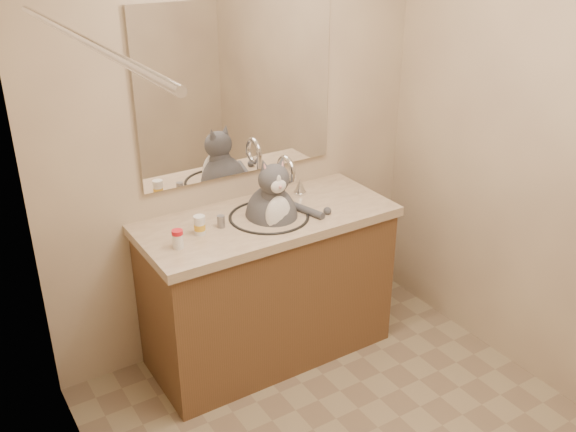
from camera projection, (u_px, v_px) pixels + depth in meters
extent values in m
cube|color=#C9B694|center=(238.00, 136.00, 3.38)|extent=(2.20, 0.01, 2.40)
cube|color=#C9B694|center=(107.00, 312.00, 1.88)|extent=(0.01, 2.50, 2.40)
cube|color=brown|center=(268.00, 290.00, 3.50)|extent=(1.30, 0.55, 0.80)
cube|color=#C8B18F|center=(267.00, 220.00, 3.31)|extent=(1.34, 0.59, 0.05)
torus|color=black|center=(269.00, 217.00, 3.29)|extent=(0.42, 0.42, 0.02)
ellipsoid|color=white|center=(269.00, 230.00, 3.32)|extent=(0.40, 0.40, 0.15)
cylinder|color=silver|center=(280.00, 182.00, 3.46)|extent=(0.03, 0.03, 0.18)
torus|color=silver|center=(286.00, 170.00, 3.37)|extent=(0.03, 0.16, 0.16)
cone|color=silver|center=(300.00, 185.00, 3.54)|extent=(0.06, 0.06, 0.08)
cube|color=white|center=(239.00, 90.00, 3.25)|extent=(1.10, 0.02, 0.90)
cube|color=beige|center=(122.00, 344.00, 2.07)|extent=(0.01, 1.20, 1.90)
cylinder|color=silver|center=(80.00, 38.00, 1.66)|extent=(0.02, 1.30, 0.02)
ellipsoid|color=#4C4C51|center=(271.00, 219.00, 3.32)|extent=(0.31, 0.34, 0.36)
ellipsoid|color=white|center=(278.00, 217.00, 3.21)|extent=(0.16, 0.10, 0.23)
ellipsoid|color=#4C4C51|center=(274.00, 179.00, 3.18)|extent=(0.19, 0.17, 0.16)
ellipsoid|color=white|center=(279.00, 186.00, 3.13)|extent=(0.09, 0.06, 0.07)
sphere|color=#D88C8C|center=(280.00, 187.00, 3.11)|extent=(0.02, 0.02, 0.02)
cone|color=#4C4C51|center=(264.00, 166.00, 3.14)|extent=(0.08, 0.07, 0.08)
cone|color=#4C4C51|center=(282.00, 163.00, 3.17)|extent=(0.08, 0.07, 0.08)
cylinder|color=#4C4C51|center=(305.00, 210.00, 3.33)|extent=(0.10, 0.24, 0.04)
cylinder|color=white|center=(178.00, 241.00, 2.97)|extent=(0.05, 0.05, 0.07)
cylinder|color=red|center=(177.00, 232.00, 2.95)|extent=(0.06, 0.06, 0.02)
cylinder|color=white|center=(200.00, 227.00, 3.10)|extent=(0.06, 0.06, 0.08)
cylinder|color=gold|center=(200.00, 227.00, 3.10)|extent=(0.06, 0.06, 0.03)
cylinder|color=white|center=(199.00, 218.00, 3.08)|extent=(0.06, 0.06, 0.02)
cylinder|color=slate|center=(221.00, 221.00, 3.17)|extent=(0.05, 0.05, 0.06)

